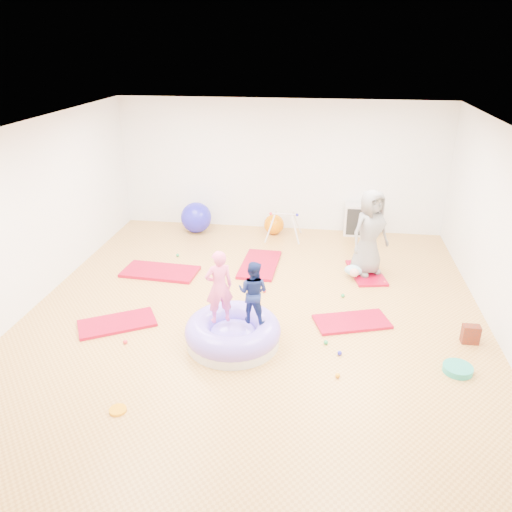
# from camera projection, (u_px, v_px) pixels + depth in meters

# --- Properties ---
(room) EXTENTS (7.01, 8.01, 2.81)m
(room) POSITION_uv_depth(u_px,v_px,m) (253.00, 232.00, 7.05)
(room) COLOR tan
(room) RESTS_ON ground
(gym_mat_front_left) EXTENTS (1.23, 1.03, 0.05)m
(gym_mat_front_left) POSITION_uv_depth(u_px,v_px,m) (117.00, 323.00, 7.42)
(gym_mat_front_left) COLOR #A4011C
(gym_mat_front_left) RESTS_ON ground
(gym_mat_mid_left) EXTENTS (1.38, 0.76, 0.06)m
(gym_mat_mid_left) POSITION_uv_depth(u_px,v_px,m) (160.00, 272.00, 9.05)
(gym_mat_mid_left) COLOR #A4011C
(gym_mat_mid_left) RESTS_ON ground
(gym_mat_center_back) EXTENTS (0.70, 1.32, 0.05)m
(gym_mat_center_back) POSITION_uv_depth(u_px,v_px,m) (260.00, 264.00, 9.34)
(gym_mat_center_back) COLOR #A4011C
(gym_mat_center_back) RESTS_ON ground
(gym_mat_right) EXTENTS (1.21, 0.86, 0.05)m
(gym_mat_right) POSITION_uv_depth(u_px,v_px,m) (352.00, 322.00, 7.46)
(gym_mat_right) COLOR #A4011C
(gym_mat_right) RESTS_ON ground
(gym_mat_rear_right) EXTENTS (0.73, 1.14, 0.04)m
(gym_mat_rear_right) POSITION_uv_depth(u_px,v_px,m) (366.00, 273.00, 9.02)
(gym_mat_rear_right) COLOR #A4011C
(gym_mat_rear_right) RESTS_ON ground
(inflatable_cushion) EXTENTS (1.34, 1.34, 0.42)m
(inflatable_cushion) POSITION_uv_depth(u_px,v_px,m) (233.00, 333.00, 6.92)
(inflatable_cushion) COLOR silver
(inflatable_cushion) RESTS_ON ground
(child_pink) EXTENTS (0.45, 0.39, 1.05)m
(child_pink) POSITION_uv_depth(u_px,v_px,m) (219.00, 284.00, 6.66)
(child_pink) COLOR #F95B98
(child_pink) RESTS_ON inflatable_cushion
(child_navy) EXTENTS (0.50, 0.43, 0.89)m
(child_navy) POSITION_uv_depth(u_px,v_px,m) (253.00, 289.00, 6.69)
(child_navy) COLOR navy
(child_navy) RESTS_ON inflatable_cushion
(adult_caregiver) EXTENTS (0.89, 0.84, 1.53)m
(adult_caregiver) POSITION_uv_depth(u_px,v_px,m) (370.00, 232.00, 8.69)
(adult_caregiver) COLOR slate
(adult_caregiver) RESTS_ON gym_mat_rear_right
(infant) EXTENTS (0.33, 0.34, 0.20)m
(infant) POSITION_uv_depth(u_px,v_px,m) (354.00, 271.00, 8.82)
(infant) COLOR #A0D6EC
(infant) RESTS_ON gym_mat_rear_right
(ball_pit_balls) EXTENTS (3.96, 3.44, 0.06)m
(ball_pit_balls) POSITION_uv_depth(u_px,v_px,m) (285.00, 312.00, 7.72)
(ball_pit_balls) COLOR red
(ball_pit_balls) RESTS_ON ground
(exercise_ball_blue) EXTENTS (0.67, 0.67, 0.67)m
(exercise_ball_blue) POSITION_uv_depth(u_px,v_px,m) (196.00, 218.00, 10.85)
(exercise_ball_blue) COLOR #1F1BC1
(exercise_ball_blue) RESTS_ON ground
(exercise_ball_orange) EXTENTS (0.43, 0.43, 0.43)m
(exercise_ball_orange) POSITION_uv_depth(u_px,v_px,m) (274.00, 224.00, 10.79)
(exercise_ball_orange) COLOR #D87100
(exercise_ball_orange) RESTS_ON ground
(infant_play_gym) EXTENTS (0.74, 0.70, 0.57)m
(infant_play_gym) POSITION_uv_depth(u_px,v_px,m) (284.00, 222.00, 10.45)
(infant_play_gym) COLOR silver
(infant_play_gym) RESTS_ON ground
(cube_shelf) EXTENTS (0.67, 0.33, 0.67)m
(cube_shelf) POSITION_uv_depth(u_px,v_px,m) (360.00, 220.00, 10.69)
(cube_shelf) COLOR silver
(cube_shelf) RESTS_ON ground
(balance_disc) EXTENTS (0.38, 0.38, 0.08)m
(balance_disc) POSITION_uv_depth(u_px,v_px,m) (458.00, 369.00, 6.37)
(balance_disc) COLOR teal
(balance_disc) RESTS_ON ground
(backpack) EXTENTS (0.24, 0.15, 0.27)m
(backpack) POSITION_uv_depth(u_px,v_px,m) (471.00, 334.00, 6.94)
(backpack) COLOR maroon
(backpack) RESTS_ON ground
(yellow_toy) EXTENTS (0.20, 0.20, 0.03)m
(yellow_toy) POSITION_uv_depth(u_px,v_px,m) (118.00, 410.00, 5.71)
(yellow_toy) COLOR orange
(yellow_toy) RESTS_ON ground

